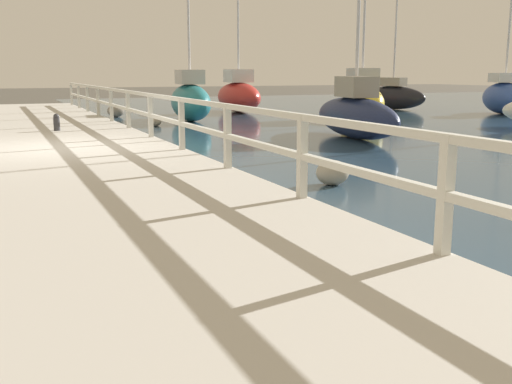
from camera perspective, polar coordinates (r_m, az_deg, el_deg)
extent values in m
plane|color=#4C473D|center=(12.66, -18.45, 2.55)|extent=(120.00, 120.00, 0.00)
cube|color=beige|center=(12.64, -18.50, 3.28)|extent=(4.70, 36.00, 0.32)
cube|color=silver|center=(5.12, 17.60, -0.28)|extent=(0.10, 0.10, 1.01)
cube|color=silver|center=(7.16, 4.42, 3.41)|extent=(0.10, 0.10, 1.01)
cube|color=silver|center=(9.41, -2.73, 5.34)|extent=(0.10, 0.10, 1.01)
cube|color=silver|center=(11.77, -7.10, 6.48)|extent=(0.10, 0.10, 1.01)
cube|color=silver|center=(14.17, -10.01, 7.21)|extent=(0.10, 0.10, 1.01)
cube|color=silver|center=(16.59, -12.08, 7.72)|extent=(0.10, 0.10, 1.01)
cube|color=silver|center=(19.04, -13.62, 8.09)|extent=(0.10, 0.10, 1.01)
cube|color=silver|center=(21.49, -14.81, 8.38)|extent=(0.10, 0.10, 1.01)
cube|color=silver|center=(23.96, -15.76, 8.60)|extent=(0.10, 0.10, 1.01)
cube|color=silver|center=(26.42, -16.54, 8.78)|extent=(0.10, 0.10, 1.01)
cube|color=silver|center=(28.90, -17.18, 8.93)|extent=(0.10, 0.10, 1.01)
cube|color=silver|center=(12.93, -8.75, 8.93)|extent=(0.09, 32.50, 0.08)
cube|color=silver|center=(12.96, -8.69, 6.88)|extent=(0.09, 32.50, 0.08)
ellipsoid|color=gray|center=(20.75, -9.56, 6.62)|extent=(0.40, 0.36, 0.30)
ellipsoid|color=gray|center=(9.81, 7.30, 1.84)|extent=(0.55, 0.49, 0.41)
ellipsoid|color=slate|center=(25.13, -13.22, 7.53)|extent=(0.68, 0.61, 0.51)
cylinder|color=#333338|center=(16.34, -18.45, 6.16)|extent=(0.16, 0.16, 0.34)
sphere|color=#333338|center=(16.32, -18.49, 6.84)|extent=(0.14, 0.14, 0.14)
ellipsoid|color=gold|center=(23.98, 10.02, 8.48)|extent=(2.82, 5.03, 1.33)
cube|color=beige|center=(23.95, 10.10, 10.80)|extent=(1.48, 2.16, 0.61)
ellipsoid|color=black|center=(30.46, 12.89, 8.76)|extent=(2.05, 3.75, 1.12)
cube|color=#9E937F|center=(30.44, 12.96, 10.20)|extent=(0.99, 1.30, 0.41)
cylinder|color=silver|center=(30.53, 13.20, 15.43)|extent=(0.09, 0.09, 5.99)
ellipsoid|color=#1E707A|center=(22.72, -6.29, 8.47)|extent=(1.63, 4.28, 1.36)
cube|color=beige|center=(22.70, -6.34, 10.84)|extent=(0.99, 1.45, 0.52)
ellipsoid|color=red|center=(27.59, -1.68, 9.01)|extent=(1.61, 3.98, 1.34)
cube|color=silver|center=(27.57, -1.69, 10.99)|extent=(1.08, 1.24, 0.57)
cylinder|color=silver|center=(27.71, -1.73, 17.24)|extent=(0.09, 0.09, 6.60)
ellipsoid|color=#192347|center=(16.90, 9.43, 7.00)|extent=(1.74, 4.84, 1.12)
cube|color=#9E937F|center=(16.86, 9.52, 9.86)|extent=(0.93, 1.40, 0.56)
ellipsoid|color=#2D4C9E|center=(28.50, 22.52, 8.26)|extent=(2.60, 3.45, 1.35)
cube|color=silver|center=(28.47, 22.66, 10.02)|extent=(1.46, 1.59, 0.40)
cylinder|color=silver|center=(28.57, 23.06, 15.13)|extent=(0.09, 0.09, 5.50)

